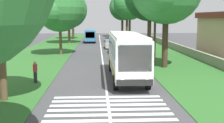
{
  "coord_description": "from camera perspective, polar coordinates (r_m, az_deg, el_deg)",
  "views": [
    {
      "loc": [
        -17.91,
        0.63,
        5.07
      ],
      "look_at": [
        5.83,
        -0.54,
        1.6
      ],
      "focal_mm": 48.58,
      "sensor_mm": 36.0,
      "label": 1
    }
  ],
  "objects": [
    {
      "name": "ground",
      "position": [
        18.63,
        -0.78,
        -7.5
      ],
      "size": [
        160.0,
        160.0,
        0.0
      ],
      "primitive_type": "plane",
      "color": "#424244"
    },
    {
      "name": "grass_verge_left",
      "position": [
        34.15,
        -15.6,
        -0.51
      ],
      "size": [
        120.0,
        8.0,
        0.04
      ],
      "primitive_type": "cube",
      "color": "#2D6628",
      "rests_on": "ground"
    },
    {
      "name": "grass_verge_right",
      "position": [
        34.45,
        12.07,
        -0.31
      ],
      "size": [
        120.0,
        8.0,
        0.04
      ],
      "primitive_type": "cube",
      "color": "#2D6628",
      "rests_on": "ground"
    },
    {
      "name": "centre_line",
      "position": [
        33.3,
        -1.7,
        -0.45
      ],
      "size": [
        110.0,
        0.16,
        0.01
      ],
      "primitive_type": "cube",
      "color": "silver",
      "rests_on": "ground"
    },
    {
      "name": "coach_bus",
      "position": [
        25.06,
        2.76,
        1.59
      ],
      "size": [
        11.16,
        2.62,
        3.73
      ],
      "color": "white",
      "rests_on": "ground"
    },
    {
      "name": "zebra_crossing",
      "position": [
        17.0,
        -0.58,
        -9.04
      ],
      "size": [
        5.85,
        6.8,
        0.01
      ],
      "color": "silver",
      "rests_on": "ground"
    },
    {
      "name": "trailing_car_0",
      "position": [
        43.38,
        0.67,
        2.48
      ],
      "size": [
        4.3,
        1.78,
        1.43
      ],
      "color": "gray",
      "rests_on": "ground"
    },
    {
      "name": "trailing_car_1",
      "position": [
        50.11,
        -0.31,
        3.27
      ],
      "size": [
        4.3,
        1.78,
        1.43
      ],
      "color": "#B7A893",
      "rests_on": "ground"
    },
    {
      "name": "trailing_minibus_0",
      "position": [
        61.85,
        -4.09,
        5.02
      ],
      "size": [
        6.0,
        2.14,
        2.53
      ],
      "color": "teal",
      "rests_on": "ground"
    },
    {
      "name": "roadside_tree_left_1",
      "position": [
        72.09,
        -7.51,
        10.46
      ],
      "size": [
        6.78,
        5.69,
        10.85
      ],
      "color": "#3D2D1E",
      "rests_on": "grass_verge_left"
    },
    {
      "name": "roadside_tree_left_2",
      "position": [
        60.61,
        -8.31,
        9.47
      ],
      "size": [
        8.25,
        7.24,
        10.13
      ],
      "color": "brown",
      "rests_on": "grass_verge_left"
    },
    {
      "name": "roadside_tree_left_3",
      "position": [
        42.18,
        -9.99,
        9.76
      ],
      "size": [
        7.88,
        6.63,
        9.68
      ],
      "color": "brown",
      "rests_on": "grass_verge_left"
    },
    {
      "name": "roadside_tree_right_0",
      "position": [
        70.51,
        2.68,
        10.52
      ],
      "size": [
        7.3,
        6.08,
        10.93
      ],
      "color": "#4C3826",
      "rests_on": "grass_verge_right"
    },
    {
      "name": "roadside_tree_right_3",
      "position": [
        60.88,
        3.18,
        10.64
      ],
      "size": [
        8.13,
        6.49,
        10.96
      ],
      "color": "#3D2D1E",
      "rests_on": "grass_verge_right"
    },
    {
      "name": "roadside_tree_right_4",
      "position": [
        79.95,
        1.82,
        10.01
      ],
      "size": [
        8.41,
        6.81,
        11.03
      ],
      "color": "#3D2D1E",
      "rests_on": "grass_verge_right"
    },
    {
      "name": "utility_pole",
      "position": [
        32.23,
        8.08,
        6.52
      ],
      "size": [
        0.24,
        1.4,
        7.86
      ],
      "color": "#473828",
      "rests_on": "grass_verge_right"
    },
    {
      "name": "roadside_wall",
      "position": [
        40.09,
        14.97,
        1.55
      ],
      "size": [
        70.0,
        0.4,
        1.01
      ],
      "primitive_type": "cube",
      "color": "gray",
      "rests_on": "grass_verge_right"
    },
    {
      "name": "pedestrian",
      "position": [
        24.21,
        -14.26,
        -1.86
      ],
      "size": [
        0.34,
        0.34,
        1.69
      ],
      "color": "#26262D",
      "rests_on": "grass_verge_left"
    }
  ]
}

